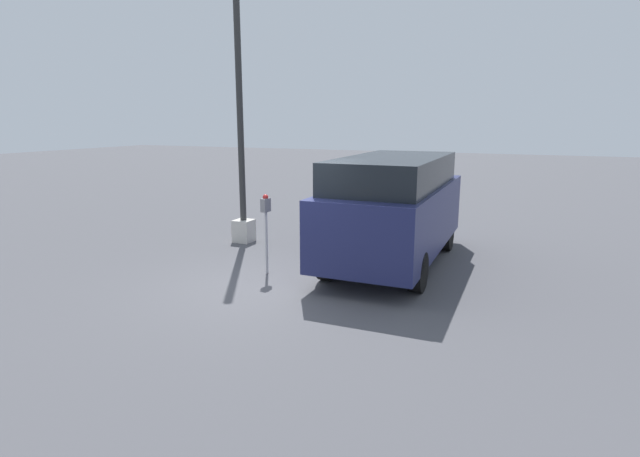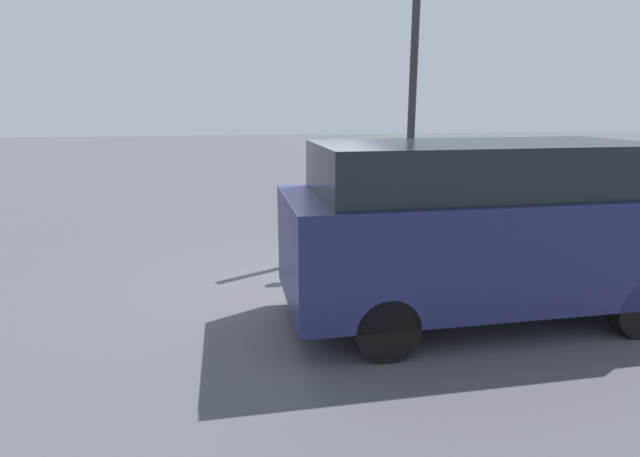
# 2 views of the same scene
# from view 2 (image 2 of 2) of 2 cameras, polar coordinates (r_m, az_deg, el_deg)

# --- Properties ---
(ground_plane) EXTENTS (80.00, 80.00, 0.00)m
(ground_plane) POSITION_cam_2_polar(r_m,az_deg,el_deg) (7.66, -3.38, -6.56)
(ground_plane) COLOR #4C4C51
(parking_meter_near) EXTENTS (0.21, 0.13, 1.57)m
(parking_meter_near) POSITION_cam_2_polar(r_m,az_deg,el_deg) (7.94, 0.47, 2.89)
(parking_meter_near) COLOR #9E9EA3
(parking_meter_near) RESTS_ON ground
(lamp_post) EXTENTS (0.44, 0.44, 6.20)m
(lamp_post) POSITION_cam_2_polar(r_m,az_deg,el_deg) (10.14, 10.30, 9.72)
(lamp_post) COLOR beige
(lamp_post) RESTS_ON ground
(parked_van) EXTENTS (5.04, 1.99, 2.25)m
(parked_van) POSITION_cam_2_polar(r_m,az_deg,el_deg) (6.53, 18.28, 0.32)
(parked_van) COLOR navy
(parked_van) RESTS_ON ground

